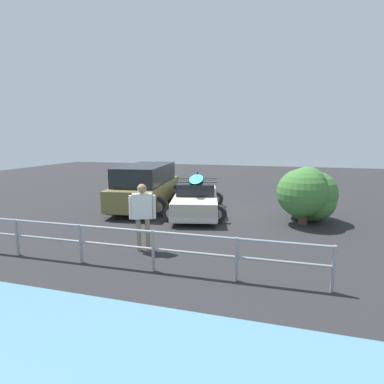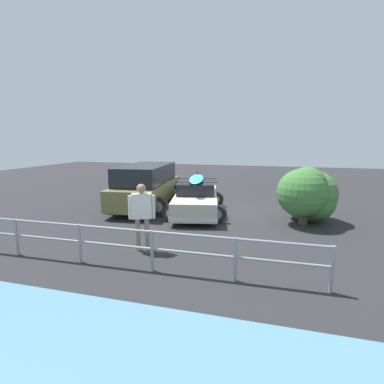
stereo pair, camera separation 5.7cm
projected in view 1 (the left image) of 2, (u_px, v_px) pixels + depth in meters
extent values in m
cube|color=#28282B|center=(206.00, 214.00, 11.79)|extent=(44.00, 44.00, 0.02)
cube|color=#B7B29E|center=(196.00, 201.00, 11.75)|extent=(2.44, 4.45, 0.63)
cube|color=black|center=(196.00, 187.00, 11.82)|extent=(1.79, 2.27, 0.44)
cube|color=silver|center=(193.00, 220.00, 9.75)|extent=(1.60, 0.44, 0.14)
cube|color=silver|center=(198.00, 196.00, 13.81)|extent=(1.60, 0.44, 0.14)
cylinder|color=black|center=(218.00, 214.00, 10.45)|extent=(0.63, 0.18, 0.63)
cylinder|color=#99999E|center=(218.00, 214.00, 10.45)|extent=(0.35, 0.19, 0.35)
cylinder|color=black|center=(172.00, 213.00, 10.54)|extent=(0.63, 0.18, 0.63)
cylinder|color=#99999E|center=(172.00, 213.00, 10.54)|extent=(0.35, 0.19, 0.35)
cylinder|color=black|center=(216.00, 199.00, 13.02)|extent=(0.63, 0.18, 0.63)
cylinder|color=#99999E|center=(216.00, 199.00, 13.02)|extent=(0.35, 0.19, 0.35)
cylinder|color=black|center=(179.00, 199.00, 13.11)|extent=(0.63, 0.18, 0.63)
cylinder|color=#99999E|center=(179.00, 199.00, 13.11)|extent=(0.35, 0.19, 0.35)
cylinder|color=black|center=(196.00, 182.00, 11.23)|extent=(1.63, 0.38, 0.03)
cylinder|color=black|center=(197.00, 178.00, 12.32)|extent=(1.63, 0.38, 0.03)
ellipsoid|color=#33B7D6|center=(196.00, 179.00, 11.83)|extent=(1.14, 2.91, 0.09)
cone|color=black|center=(197.00, 173.00, 12.93)|extent=(0.10, 0.10, 0.14)
cube|color=brown|center=(146.00, 192.00, 12.85)|extent=(2.37, 5.07, 0.82)
cube|color=black|center=(146.00, 174.00, 12.71)|extent=(2.10, 3.98, 0.75)
cylinder|color=black|center=(161.00, 181.00, 15.31)|extent=(0.69, 0.26, 0.67)
cylinder|color=black|center=(159.00, 206.00, 11.33)|extent=(0.74, 0.22, 0.74)
cylinder|color=#99999E|center=(159.00, 206.00, 11.33)|extent=(0.41, 0.23, 0.41)
cylinder|color=black|center=(112.00, 205.00, 11.61)|extent=(0.74, 0.22, 0.74)
cylinder|color=#99999E|center=(112.00, 205.00, 11.61)|extent=(0.41, 0.23, 0.41)
cylinder|color=black|center=(175.00, 193.00, 14.18)|extent=(0.74, 0.22, 0.74)
cylinder|color=#99999E|center=(175.00, 193.00, 14.18)|extent=(0.41, 0.23, 0.41)
cylinder|color=black|center=(137.00, 192.00, 14.47)|extent=(0.74, 0.22, 0.74)
cylinder|color=#99999E|center=(137.00, 192.00, 14.47)|extent=(0.41, 0.23, 0.41)
cylinder|color=gray|center=(148.00, 234.00, 7.81)|extent=(0.13, 0.13, 0.87)
cylinder|color=gray|center=(139.00, 235.00, 7.79)|extent=(0.13, 0.13, 0.87)
cube|color=silver|center=(142.00, 206.00, 7.67)|extent=(0.55, 0.37, 0.65)
sphere|color=#9E7556|center=(142.00, 189.00, 7.59)|extent=(0.24, 0.24, 0.24)
cylinder|color=silver|center=(154.00, 207.00, 7.70)|extent=(0.09, 0.09, 0.62)
cylinder|color=silver|center=(131.00, 207.00, 7.64)|extent=(0.09, 0.09, 0.62)
cylinder|color=gray|center=(333.00, 269.00, 5.66)|extent=(0.07, 0.07, 0.93)
cylinder|color=gray|center=(236.00, 259.00, 6.12)|extent=(0.07, 0.07, 0.93)
cylinder|color=gray|center=(153.00, 251.00, 6.57)|extent=(0.07, 0.07, 0.93)
cylinder|color=gray|center=(81.00, 244.00, 7.03)|extent=(0.07, 0.07, 0.93)
cylinder|color=gray|center=(17.00, 237.00, 7.49)|extent=(0.07, 0.07, 0.93)
cylinder|color=gray|center=(115.00, 229.00, 6.73)|extent=(9.14, 0.16, 0.06)
cylinder|color=gray|center=(116.00, 245.00, 6.80)|extent=(9.14, 0.16, 0.06)
cylinder|color=brown|center=(303.00, 217.00, 10.32)|extent=(0.31, 0.31, 0.47)
sphere|color=#427A38|center=(307.00, 186.00, 10.13)|extent=(1.32, 1.32, 1.32)
sphere|color=#427A38|center=(313.00, 194.00, 10.45)|extent=(1.63, 1.63, 1.63)
sphere|color=#427A38|center=(317.00, 202.00, 10.33)|extent=(1.23, 1.23, 1.23)
sphere|color=#427A38|center=(301.00, 193.00, 10.02)|extent=(1.62, 1.62, 1.62)
sphere|color=#427A38|center=(308.00, 199.00, 10.78)|extent=(1.68, 1.68, 1.68)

